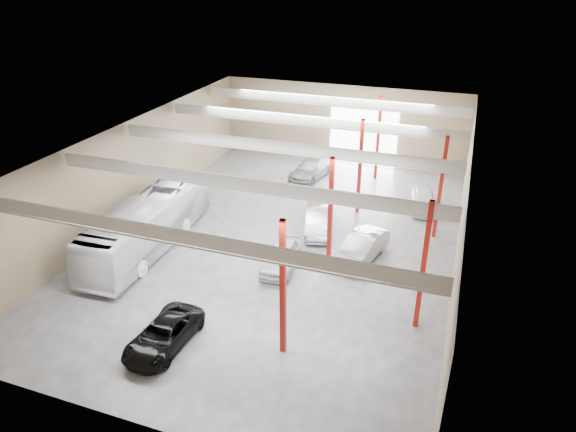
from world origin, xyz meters
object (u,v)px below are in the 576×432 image
Objects in this scene: car_row_b at (319,220)px; car_right_near at (362,247)px; car_row_c at (312,169)px; coach_bus at (148,224)px; black_sedan at (164,335)px; car_row_a at (281,256)px; car_right_far at (423,200)px.

car_right_near is (3.54, -2.72, 0.00)m from car_row_b.
car_row_b reaches higher than car_row_c.
car_row_c is (-3.33, 9.14, -0.04)m from car_row_b.
car_row_c is (6.26, 14.93, -0.92)m from coach_bus.
car_row_c is 1.08× the size of car_right_near.
car_row_a reaches higher than black_sedan.
car_row_c is at bearing 64.48° from coach_bus.
car_row_b is 0.93× the size of car_row_c.
car_row_b is (9.59, 5.79, -0.88)m from coach_bus.
car_row_a is 0.84× the size of car_row_c.
coach_bus is 8.85m from car_row_a.
car_row_b is at bearing 155.42° from car_right_near.
car_row_c is 13.71m from car_right_near.
coach_bus reaches higher than car_row_a.
car_right_near reaches higher than black_sedan.
coach_bus is at bearing -100.74° from car_row_c.
car_right_near is at bearing -47.88° from car_row_c.
car_right_far is at bearing 65.09° from black_sedan.
car_right_near is 9.00m from car_right_far.
car_row_b is 1.15× the size of car_right_far.
car_row_a is 13.15m from car_right_far.
coach_bus is 11.24m from car_row_b.
car_row_c reaches higher than car_right_far.
black_sedan is 22.92m from car_row_c.
car_right_near is (4.35, 2.48, 0.05)m from car_row_a.
coach_bus reaches higher than car_row_b.
car_row_b is at bearing 76.15° from car_row_a.
car_row_a is 5.01m from car_right_near.
coach_bus is 2.71× the size of car_row_a.
car_row_a is 0.91× the size of car_row_b.
car_right_near is (7.20, 11.06, 0.16)m from black_sedan.
black_sedan is 14.25m from car_row_b.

